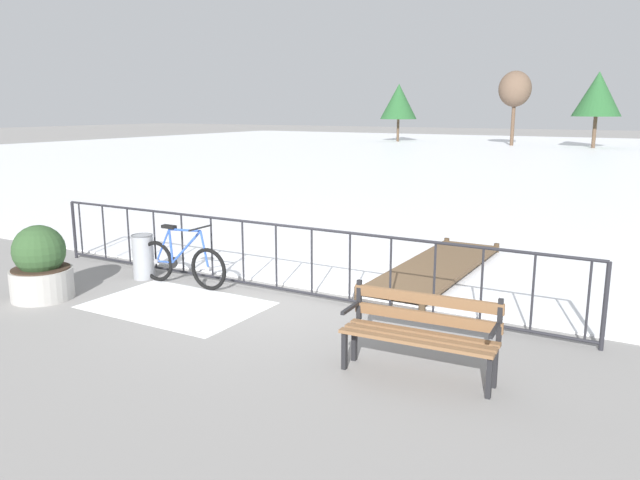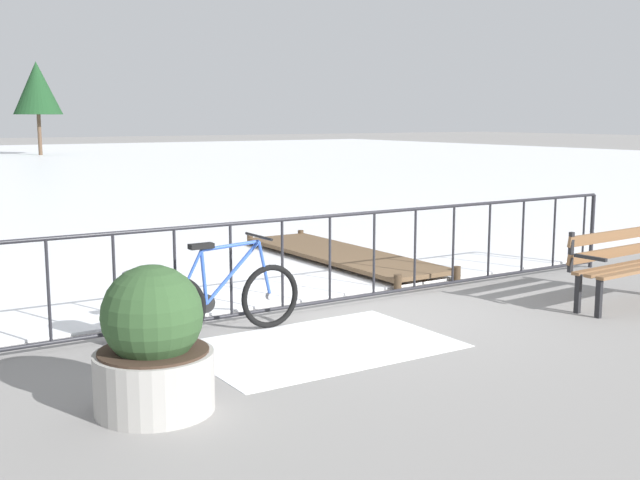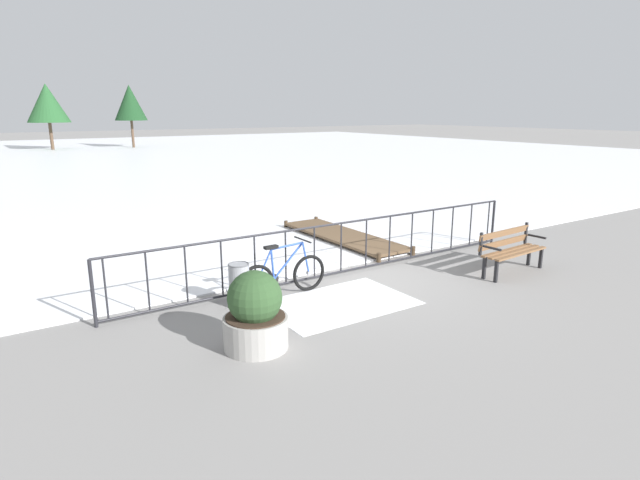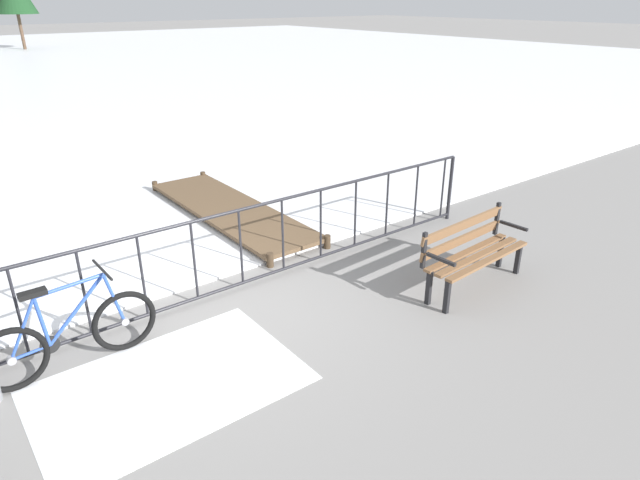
# 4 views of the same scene
# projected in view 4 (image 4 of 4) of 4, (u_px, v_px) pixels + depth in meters

# --- Properties ---
(ground_plane) EXTENTS (160.00, 160.00, 0.00)m
(ground_plane) POSITION_uv_depth(u_px,v_px,m) (199.00, 303.00, 6.56)
(ground_plane) COLOR gray
(snow_patch) EXTENTS (2.43, 1.62, 0.01)m
(snow_patch) POSITION_uv_depth(u_px,v_px,m) (169.00, 384.00, 5.18)
(snow_patch) COLOR white
(snow_patch) RESTS_ON ground
(railing_fence) EXTENTS (9.06, 0.06, 1.07)m
(railing_fence) POSITION_uv_depth(u_px,v_px,m) (194.00, 262.00, 6.33)
(railing_fence) COLOR #232328
(railing_fence) RESTS_ON ground
(bicycle_near_railing) EXTENTS (1.71, 0.52, 0.97)m
(bicycle_near_railing) POSITION_uv_depth(u_px,v_px,m) (70.00, 336.00, 5.27)
(bicycle_near_railing) COLOR black
(bicycle_near_railing) RESTS_ON ground
(park_bench) EXTENTS (1.63, 0.57, 0.89)m
(park_bench) POSITION_uv_depth(u_px,v_px,m) (472.00, 248.00, 6.77)
(park_bench) COLOR brown
(park_bench) RESTS_ON ground
(wooden_dock) EXTENTS (1.10, 4.06, 0.20)m
(wooden_dock) POSITION_uv_depth(u_px,v_px,m) (230.00, 210.00, 9.11)
(wooden_dock) COLOR brown
(wooden_dock) RESTS_ON ground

